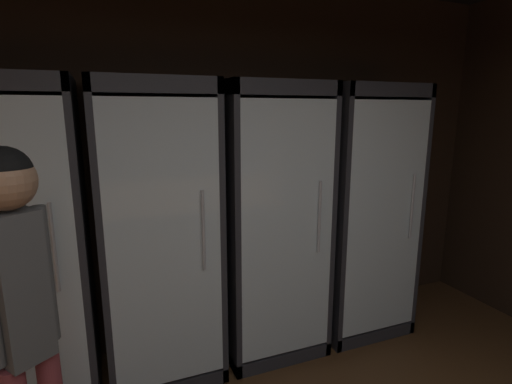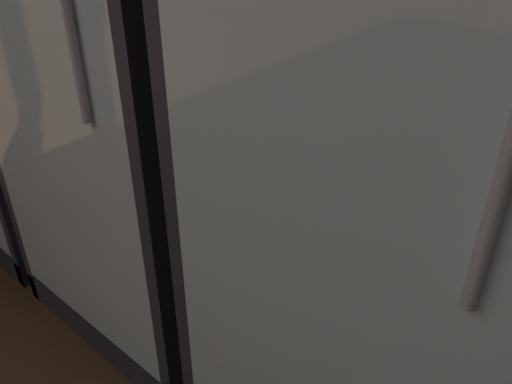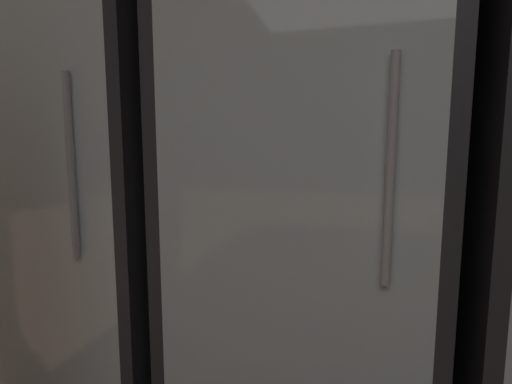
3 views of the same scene
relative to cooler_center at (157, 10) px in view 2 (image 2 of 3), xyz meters
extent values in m
cube|color=#2B2B30|center=(-0.81, -0.05, -0.93)|extent=(0.75, 0.65, 0.10)
cube|color=silver|center=(-0.81, -0.05, -0.86)|extent=(0.65, 0.57, 0.02)
cylinder|color=gray|center=(-1.05, 0.00, -0.76)|extent=(0.07, 0.07, 0.19)
cylinder|color=gray|center=(-1.05, 0.00, -0.63)|extent=(0.03, 0.03, 0.07)
cylinder|color=#2D2D33|center=(-1.05, 0.00, -0.77)|extent=(0.07, 0.07, 0.05)
cylinder|color=black|center=(-0.90, -0.02, -0.74)|extent=(0.07, 0.07, 0.23)
cylinder|color=black|center=(-0.90, -0.02, -0.59)|extent=(0.03, 0.03, 0.07)
cylinder|color=beige|center=(-0.90, -0.02, -0.73)|extent=(0.08, 0.08, 0.07)
cylinder|color=#194723|center=(-0.74, -0.06, -0.74)|extent=(0.07, 0.07, 0.23)
cylinder|color=#194723|center=(-0.74, -0.06, -0.58)|extent=(0.02, 0.02, 0.09)
cylinder|color=#B2332D|center=(-0.74, -0.06, -0.73)|extent=(0.07, 0.07, 0.07)
cylinder|color=gray|center=(-0.56, -0.04, -0.75)|extent=(0.07, 0.07, 0.21)
cylinder|color=gray|center=(-0.56, -0.04, -0.61)|extent=(0.02, 0.02, 0.06)
cylinder|color=beige|center=(-0.56, -0.04, -0.76)|extent=(0.07, 0.07, 0.07)
cube|color=silver|center=(-0.81, -0.05, -0.27)|extent=(0.65, 0.57, 0.02)
cylinder|color=gray|center=(-0.65, -0.09, -0.17)|extent=(0.06, 0.06, 0.19)
cylinder|color=white|center=(-0.65, -0.09, -0.20)|extent=(0.06, 0.06, 0.05)
cube|color=#2B2B30|center=(0.36, -0.05, 0.03)|extent=(0.04, 0.65, 2.02)
cube|color=#2B2B30|center=(0.00, -0.05, -0.93)|extent=(0.75, 0.65, 0.10)
cube|color=silver|center=(0.00, -0.36, 0.03)|extent=(0.67, 0.02, 1.78)
cube|color=silver|center=(0.00, -0.05, -0.86)|extent=(0.65, 0.57, 0.02)
cylinder|color=#194723|center=(-0.25, -0.08, -0.76)|extent=(0.08, 0.08, 0.19)
cylinder|color=#194723|center=(-0.25, -0.08, -0.62)|extent=(0.02, 0.02, 0.08)
cylinder|color=white|center=(-0.25, -0.08, -0.75)|extent=(0.08, 0.08, 0.07)
cylinder|color=gray|center=(-0.08, -0.03, -0.74)|extent=(0.06, 0.06, 0.23)
cylinder|color=gray|center=(-0.08, -0.03, -0.59)|extent=(0.02, 0.02, 0.06)
cylinder|color=#2D2D33|center=(-0.08, -0.03, -0.76)|extent=(0.07, 0.07, 0.08)
cylinder|color=brown|center=(0.07, -0.01, -0.76)|extent=(0.08, 0.08, 0.19)
cylinder|color=brown|center=(0.07, -0.01, -0.63)|extent=(0.03, 0.03, 0.07)
cylinder|color=tan|center=(0.07, -0.01, -0.78)|extent=(0.08, 0.08, 0.05)
cylinder|color=#336B38|center=(0.25, -0.06, -0.76)|extent=(0.08, 0.08, 0.19)
cylinder|color=#336B38|center=(0.25, -0.06, -0.61)|extent=(0.03, 0.03, 0.10)
cylinder|color=white|center=(0.25, -0.06, -0.78)|extent=(0.08, 0.08, 0.07)
cube|color=silver|center=(0.00, -0.05, -0.42)|extent=(0.65, 0.57, 0.02)
cylinder|color=black|center=(-0.15, -0.08, -0.30)|extent=(0.08, 0.08, 0.23)
cylinder|color=black|center=(-0.15, -0.08, -0.13)|extent=(0.03, 0.03, 0.09)
cylinder|color=beige|center=(-0.15, -0.08, -0.31)|extent=(0.08, 0.08, 0.08)
cylinder|color=brown|center=(0.16, 0.00, -0.32)|extent=(0.08, 0.08, 0.19)
cylinder|color=brown|center=(0.16, 0.00, -0.18)|extent=(0.02, 0.02, 0.09)
cylinder|color=beige|center=(0.16, 0.00, -0.32)|extent=(0.08, 0.08, 0.06)
cube|color=silver|center=(0.00, -0.05, 0.02)|extent=(0.65, 0.57, 0.02)
cube|color=#2B2B30|center=(0.81, 0.26, 0.03)|extent=(0.75, 0.04, 2.02)
cube|color=#2B2B30|center=(0.46, -0.05, 0.03)|extent=(0.04, 0.65, 2.02)
cube|color=white|center=(0.81, 0.23, 0.03)|extent=(0.67, 0.02, 1.78)
cube|color=silver|center=(0.81, -0.36, 0.03)|extent=(0.67, 0.02, 1.78)
cylinder|color=#194723|center=(0.65, -0.09, -0.74)|extent=(0.07, 0.07, 0.23)
cylinder|color=#194723|center=(0.65, -0.09, -0.59)|extent=(0.02, 0.02, 0.06)
cylinder|color=#2D2D33|center=(0.65, -0.09, -0.73)|extent=(0.07, 0.07, 0.08)
cylinder|color=gray|center=(0.98, -0.05, -0.62)|extent=(0.02, 0.02, 0.08)
cube|color=silver|center=(0.81, -0.05, -0.27)|extent=(0.65, 0.57, 0.02)
cylinder|color=brown|center=(0.60, -0.09, -0.15)|extent=(0.07, 0.07, 0.23)
cylinder|color=brown|center=(0.60, -0.09, 0.00)|extent=(0.03, 0.03, 0.06)
cylinder|color=white|center=(0.60, -0.09, -0.16)|extent=(0.07, 0.07, 0.06)
cylinder|color=#194723|center=(0.82, -0.06, -0.15)|extent=(0.06, 0.06, 0.22)
cylinder|color=#194723|center=(0.82, -0.06, 0.00)|extent=(0.02, 0.02, 0.09)
cylinder|color=beige|center=(0.82, -0.06, -0.18)|extent=(0.07, 0.07, 0.06)
camera|label=1|loc=(-0.31, -2.59, 0.85)|focal=27.04mm
camera|label=2|loc=(1.17, -0.93, 0.35)|focal=37.92mm
camera|label=3|loc=(0.15, -1.22, 0.18)|focal=25.73mm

